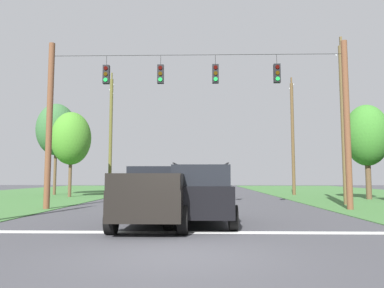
# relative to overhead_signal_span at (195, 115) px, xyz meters

# --- Properties ---
(ground_plane) EXTENTS (120.00, 120.00, 0.00)m
(ground_plane) POSITION_rel_overhead_signal_span_xyz_m (-0.25, -10.03, -4.66)
(ground_plane) COLOR #3D3D42
(stop_bar_stripe) EXTENTS (12.49, 0.45, 0.01)m
(stop_bar_stripe) POSITION_rel_overhead_signal_span_xyz_m (-0.25, -7.15, -4.66)
(stop_bar_stripe) COLOR white
(stop_bar_stripe) RESTS_ON ground
(lane_dash_0) EXTENTS (2.50, 0.15, 0.01)m
(lane_dash_0) POSITION_rel_overhead_signal_span_xyz_m (-0.25, -1.15, -4.66)
(lane_dash_0) COLOR white
(lane_dash_0) RESTS_ON ground
(lane_dash_1) EXTENTS (2.50, 0.15, 0.01)m
(lane_dash_1) POSITION_rel_overhead_signal_span_xyz_m (-0.25, 6.65, -4.66)
(lane_dash_1) COLOR white
(lane_dash_1) RESTS_ON ground
(lane_dash_2) EXTENTS (2.50, 0.15, 0.01)m
(lane_dash_2) POSITION_rel_overhead_signal_span_xyz_m (-0.25, 12.71, -4.66)
(lane_dash_2) COLOR white
(lane_dash_2) RESTS_ON ground
(lane_dash_3) EXTENTS (2.50, 0.15, 0.01)m
(lane_dash_3) POSITION_rel_overhead_signal_span_xyz_m (-0.25, 18.91, -4.66)
(lane_dash_3) COLOR white
(lane_dash_3) RESTS_ON ground
(lane_dash_4) EXTENTS (2.50, 0.15, 0.01)m
(lane_dash_4) POSITION_rel_overhead_signal_span_xyz_m (-0.25, 25.75, -4.66)
(lane_dash_4) COLOR white
(lane_dash_4) RESTS_ON ground
(overhead_signal_span) EXTENTS (15.12, 0.31, 8.42)m
(overhead_signal_span) POSITION_rel_overhead_signal_span_xyz_m (0.00, 0.00, 0.00)
(overhead_signal_span) COLOR brown
(overhead_signal_span) RESTS_ON ground
(pickup_truck) EXTENTS (2.30, 5.41, 1.95)m
(pickup_truck) POSITION_rel_overhead_signal_span_xyz_m (-1.25, -5.67, -3.69)
(pickup_truck) COLOR black
(pickup_truck) RESTS_ON ground
(suv_black) EXTENTS (2.23, 4.81, 2.05)m
(suv_black) POSITION_rel_overhead_signal_span_xyz_m (0.26, -5.17, -3.60)
(suv_black) COLOR black
(suv_black) RESTS_ON ground
(distant_car_crossing_white) EXTENTS (2.26, 4.42, 1.52)m
(distant_car_crossing_white) POSITION_rel_overhead_signal_span_xyz_m (-1.38, 8.30, -3.87)
(distant_car_crossing_white) COLOR silver
(distant_car_crossing_white) RESTS_ON ground
(utility_pole_mid_right) EXTENTS (0.33, 1.61, 9.86)m
(utility_pole_mid_right) POSITION_rel_overhead_signal_span_xyz_m (8.56, 3.11, 0.11)
(utility_pole_mid_right) COLOR brown
(utility_pole_mid_right) RESTS_ON ground
(utility_pole_far_right) EXTENTS (0.28, 1.58, 10.36)m
(utility_pole_far_right) POSITION_rel_overhead_signal_span_xyz_m (8.31, 13.70, 0.41)
(utility_pole_far_right) COLOR brown
(utility_pole_far_right) RESTS_ON ground
(utility_pole_mid_left) EXTENTS (0.30, 1.72, 11.30)m
(utility_pole_mid_left) POSITION_rel_overhead_signal_span_xyz_m (-8.04, 15.11, 0.94)
(utility_pole_mid_left) COLOR brown
(utility_pole_mid_left) RESTS_ON ground
(tree_roadside_right) EXTENTS (3.41, 3.41, 8.03)m
(tree_roadside_right) POSITION_rel_overhead_signal_span_xyz_m (-12.45, 13.46, 1.07)
(tree_roadside_right) COLOR brown
(tree_roadside_right) RESTS_ON ground
(tree_roadside_far_right) EXTENTS (3.08, 3.08, 6.72)m
(tree_roadside_far_right) POSITION_rel_overhead_signal_span_xyz_m (-10.00, 10.39, -0.05)
(tree_roadside_far_right) COLOR brown
(tree_roadside_far_right) RESTS_ON ground
(tree_roadside_left) EXTENTS (3.03, 3.03, 6.71)m
(tree_roadside_left) POSITION_rel_overhead_signal_span_xyz_m (12.03, 7.90, -0.16)
(tree_roadside_left) COLOR brown
(tree_roadside_left) RESTS_ON ground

